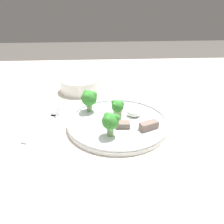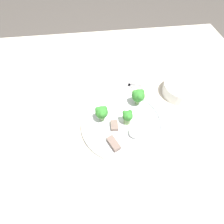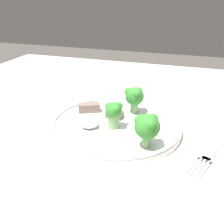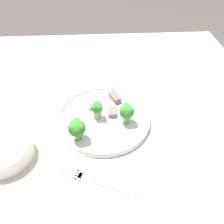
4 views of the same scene
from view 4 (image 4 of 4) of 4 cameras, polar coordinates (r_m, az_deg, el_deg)
name	(u,v)px [view 4 (image 4 of 4)]	position (r m, az deg, el deg)	size (l,w,h in m)	color
ground_plane	(101,218)	(1.25, -2.86, -25.84)	(8.00, 8.00, 0.00)	#4C4742
table	(94,141)	(0.70, -4.65, -7.50)	(1.19, 1.15, 0.71)	beige
dinner_plate	(104,118)	(0.64, -2.12, -1.54)	(0.27, 0.27, 0.02)	white
fork	(97,181)	(0.52, -3.93, -17.55)	(0.09, 0.20, 0.00)	#B2B2B7
cream_bowl	(5,151)	(0.60, -26.19, -9.21)	(0.13, 0.13, 0.05)	white
broccoli_floret_near_rim_left	(127,112)	(0.59, 3.86, 0.04)	(0.04, 0.04, 0.06)	#7FA866
broccoli_floret_center_left	(77,128)	(0.56, -9.17, -4.21)	(0.05, 0.04, 0.06)	#7FA866
broccoli_floret_back_left	(97,109)	(0.61, -3.93, 0.84)	(0.03, 0.03, 0.05)	#7FA866
meat_slice_front_slice	(115,97)	(0.68, 0.74, 3.85)	(0.05, 0.04, 0.02)	#756056
meat_slice_middle_slice	(112,112)	(0.64, 0.09, -0.04)	(0.04, 0.03, 0.01)	#756056
sauce_dollop	(91,104)	(0.66, -5.48, 2.08)	(0.04, 0.04, 0.02)	white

